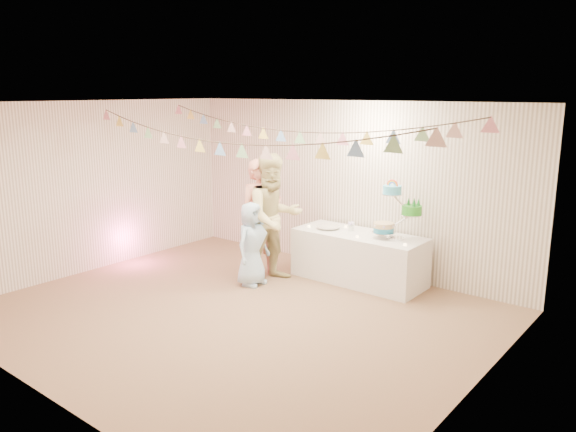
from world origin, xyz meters
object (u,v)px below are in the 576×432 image
Objects in this scene: cake_stand at (396,210)px; person_adult_b at (274,218)px; person_adult_a at (261,219)px; table at (359,257)px; person_child at (252,244)px.

person_adult_b is at bearing -152.96° from cake_stand.
person_adult_b is at bearing -72.40° from person_adult_a.
cake_stand is at bearing 5.19° from table.
person_child is (-1.66, -1.13, -0.53)m from cake_stand.
person_child is (0.17, -0.39, -0.28)m from person_adult_a.
person_child is at bearing -178.94° from person_adult_b.
person_adult_a is at bearing -151.73° from table.
person_adult_b is 0.49m from person_child.
person_adult_a is (-1.83, -0.74, -0.25)m from cake_stand.
table is at bearing -34.43° from person_adult_a.
cake_stand is 0.64× the size of person_child.
person_adult_a is 1.46× the size of person_child.
cake_stand is at bearing -43.13° from person_adult_b.
person_adult_b reaches higher than person_adult_a.
cake_stand is 1.75m from person_adult_b.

